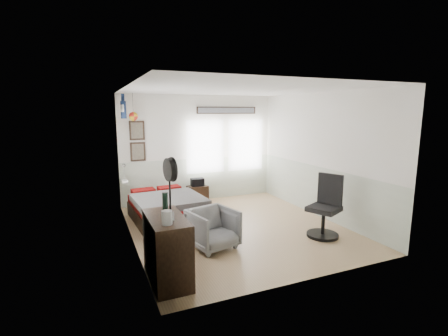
{
  "coord_description": "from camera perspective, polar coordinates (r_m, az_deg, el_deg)",
  "views": [
    {
      "loc": [
        -2.64,
        -5.61,
        2.29
      ],
      "look_at": [
        -0.1,
        0.4,
        1.15
      ],
      "focal_mm": 26.0,
      "sensor_mm": 36.0,
      "label": 1
    }
  ],
  "objects": [
    {
      "name": "ground_plane",
      "position": [
        6.61,
        2.19,
        -10.41
      ],
      "size": [
        4.0,
        4.5,
        0.01
      ],
      "primitive_type": "cube",
      "color": "tan"
    },
    {
      "name": "room_shell",
      "position": [
        6.37,
        0.93,
        3.8
      ],
      "size": [
        4.02,
        4.52,
        2.71
      ],
      "color": "silver",
      "rests_on": "ground_plane"
    },
    {
      "name": "wall_decor",
      "position": [
        7.72,
        -11.56,
        8.3
      ],
      "size": [
        3.55,
        1.32,
        1.44
      ],
      "color": "#36251B",
      "rests_on": "room_shell"
    },
    {
      "name": "bed",
      "position": [
        6.93,
        -10.1,
        -7.09
      ],
      "size": [
        1.42,
        1.9,
        0.58
      ],
      "rotation": [
        0.0,
        0.0,
        0.07
      ],
      "color": "black",
      "rests_on": "ground_plane"
    },
    {
      "name": "dresser",
      "position": [
        4.61,
        -10.0,
        -13.79
      ],
      "size": [
        0.48,
        1.0,
        0.9
      ],
      "primitive_type": "cube",
      "color": "black",
      "rests_on": "ground_plane"
    },
    {
      "name": "armchair",
      "position": [
        5.58,
        -1.97,
        -10.6
      ],
      "size": [
        0.87,
        0.88,
        0.67
      ],
      "primitive_type": "imported",
      "rotation": [
        0.0,
        0.0,
        0.24
      ],
      "color": "gray",
      "rests_on": "ground_plane"
    },
    {
      "name": "nightstand",
      "position": [
        8.2,
        -4.67,
        -4.69
      ],
      "size": [
        0.52,
        0.45,
        0.46
      ],
      "primitive_type": "cube",
      "rotation": [
        0.0,
        0.0,
        0.2
      ],
      "color": "black",
      "rests_on": "ground_plane"
    },
    {
      "name": "task_chair",
      "position": [
        6.33,
        17.38,
        -7.28
      ],
      "size": [
        0.68,
        0.68,
        1.15
      ],
      "rotation": [
        0.0,
        0.0,
        0.43
      ],
      "color": "black",
      "rests_on": "ground_plane"
    },
    {
      "name": "kettle",
      "position": [
        4.14,
        -9.98,
        -8.58
      ],
      "size": [
        0.15,
        0.13,
        0.18
      ],
      "rotation": [
        0.0,
        0.0,
        -0.1
      ],
      "color": "silver",
      "rests_on": "dresser"
    },
    {
      "name": "bottle",
      "position": [
        4.51,
        -10.3,
        -6.17
      ],
      "size": [
        0.08,
        0.08,
        0.31
      ],
      "primitive_type": "cylinder",
      "color": "black",
      "rests_on": "dresser"
    },
    {
      "name": "stand_fan",
      "position": [
        4.32,
        -9.46,
        -0.46
      ],
      "size": [
        0.13,
        0.33,
        0.8
      ],
      "rotation": [
        0.0,
        0.0,
        0.15
      ],
      "color": "black",
      "rests_on": "dresser"
    },
    {
      "name": "black_bag",
      "position": [
        8.12,
        -4.7,
        -2.49
      ],
      "size": [
        0.33,
        0.22,
        0.19
      ],
      "primitive_type": "cube",
      "rotation": [
        0.0,
        0.0,
        -0.05
      ],
      "color": "black",
      "rests_on": "nightstand"
    }
  ]
}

